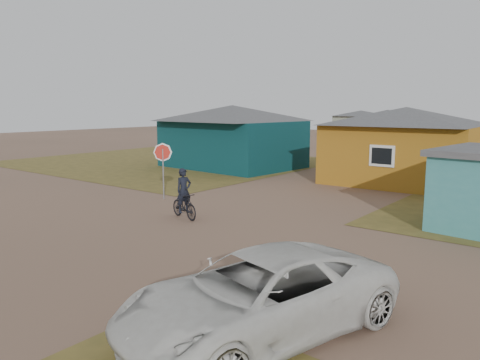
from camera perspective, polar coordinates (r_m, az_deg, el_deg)
name	(u,v)px	position (r m, az deg, el deg)	size (l,w,h in m)	color
ground	(173,230)	(15.21, -8.12, -6.11)	(120.00, 120.00, 0.00)	brown
grass_nw	(169,161)	(34.02, -8.68, 2.26)	(20.00, 18.00, 0.00)	brown
house_teal	(232,135)	(30.46, -0.93, 5.45)	(8.93, 7.08, 4.00)	#092D31
house_yellow	(405,144)	(25.53, 19.43, 4.14)	(7.72, 6.76, 3.90)	#9C6518
house_pale_west	(387,128)	(47.20, 17.52, 6.06)	(7.04, 6.15, 3.60)	gray
house_pale_north	(361,124)	(61.33, 14.49, 6.68)	(6.28, 5.81, 3.40)	gray
stop_sign	(163,158)	(20.06, -9.38, 2.68)	(0.75, 0.31, 2.40)	gray
cyclist	(184,200)	(16.60, -6.84, -2.49)	(1.65, 0.84, 1.79)	black
vehicle	(259,295)	(8.29, 2.37, -13.89)	(2.39, 5.17, 1.44)	silver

